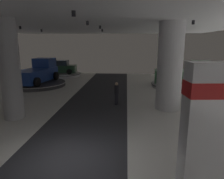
# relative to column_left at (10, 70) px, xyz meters

# --- Properties ---
(ground) EXTENTS (24.00, 44.00, 0.06)m
(ground) POSITION_rel_column_left_xyz_m (4.27, -4.10, -2.77)
(ground) COLOR silver
(column_left) EXTENTS (1.13, 1.13, 5.50)m
(column_left) POSITION_rel_column_left_xyz_m (0.00, 0.00, 0.00)
(column_left) COLOR #ADADB2
(column_left) RESTS_ON ground
(column_right) EXTENTS (1.57, 1.57, 5.50)m
(column_right) POSITION_rel_column_left_xyz_m (9.11, 2.36, 0.00)
(column_right) COLOR silver
(column_right) RESTS_ON ground
(brand_sign_pylon) EXTENTS (1.31, 0.75, 3.79)m
(brand_sign_pylon) POSITION_rel_column_left_xyz_m (8.32, -5.90, -0.79)
(brand_sign_pylon) COLOR slate
(brand_sign_pylon) RESTS_ON ground
(display_platform_far_right) EXTENTS (5.92, 5.92, 0.29)m
(display_platform_far_right) POSITION_rel_column_left_xyz_m (11.84, 9.31, -2.59)
(display_platform_far_right) COLOR #B7B7BC
(display_platform_far_right) RESTS_ON ground
(pickup_truck_far_right) EXTENTS (5.52, 3.19, 2.30)m
(pickup_truck_far_right) POSITION_rel_column_left_xyz_m (12.16, 9.27, -1.52)
(pickup_truck_far_right) COLOR #2D5638
(pickup_truck_far_right) RESTS_ON display_platform_far_right
(display_platform_far_left) EXTENTS (5.68, 5.68, 0.36)m
(display_platform_far_left) POSITION_rel_column_left_xyz_m (-2.59, 8.80, -2.55)
(display_platform_far_left) COLOR #333338
(display_platform_far_left) RESTS_ON ground
(pickup_truck_far_left) EXTENTS (3.19, 5.52, 2.30)m
(pickup_truck_far_left) POSITION_rel_column_left_xyz_m (-2.54, 9.12, -1.46)
(pickup_truck_far_left) COLOR navy
(pickup_truck_far_left) RESTS_ON display_platform_far_left
(display_platform_deep_left) EXTENTS (5.41, 5.41, 0.36)m
(display_platform_deep_left) POSITION_rel_column_left_xyz_m (-2.30, 15.14, -2.55)
(display_platform_deep_left) COLOR silver
(display_platform_deep_left) RESTS_ON ground
(display_car_deep_left) EXTENTS (4.35, 2.50, 1.71)m
(display_car_deep_left) POSITION_rel_column_left_xyz_m (-2.27, 15.14, -1.63)
(display_car_deep_left) COLOR #2D5638
(display_car_deep_left) RESTS_ON display_platform_deep_left
(visitor_walking_near) EXTENTS (0.32, 0.32, 1.59)m
(visitor_walking_near) POSITION_rel_column_left_xyz_m (5.72, 3.01, -1.84)
(visitor_walking_near) COLOR black
(visitor_walking_near) RESTS_ON ground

